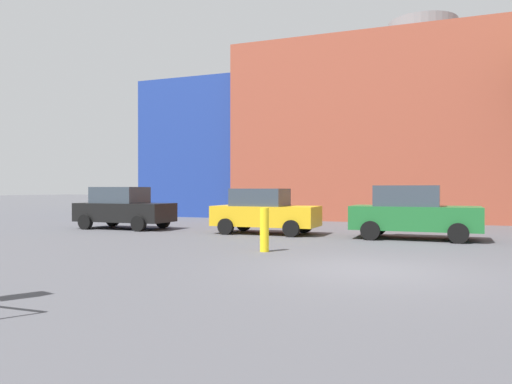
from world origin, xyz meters
TOP-DOWN VIEW (x-y plane):
  - ground_plane at (0.00, 0.00)m, footprint 200.00×200.00m
  - building_backdrop at (0.17, 20.71)m, footprint 32.52×12.59m
  - parked_car_0 at (-11.09, 6.81)m, footprint 4.03×1.98m
  - parked_car_1 at (-4.80, 6.81)m, footprint 3.88×1.91m
  - parked_car_2 at (0.47, 6.81)m, footprint 4.12×2.02m
  - bollard_yellow_0 at (-2.99, 1.93)m, footprint 0.24×0.24m

SIDE VIEW (x-z plane):
  - ground_plane at x=0.00m, z-range 0.00..0.00m
  - bollard_yellow_0 at x=-2.99m, z-range 0.00..1.17m
  - parked_car_1 at x=-4.80m, z-range 0.00..1.68m
  - parked_car_0 at x=-11.09m, z-range 0.00..1.74m
  - parked_car_2 at x=0.47m, z-range -0.01..1.78m
  - building_backdrop at x=0.17m, z-range -1.18..10.45m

